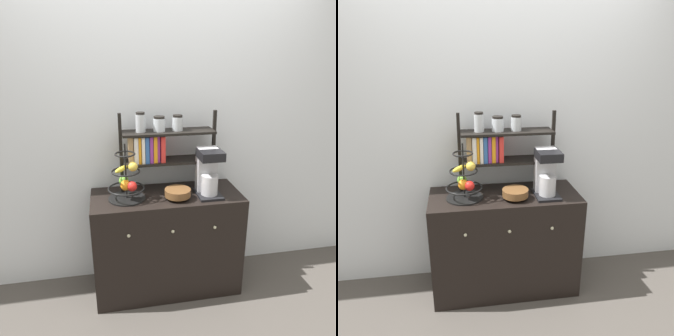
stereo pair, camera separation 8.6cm
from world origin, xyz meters
The scene contains 7 objects.
ground_plane centered at (0.00, 0.00, 0.00)m, with size 12.00×12.00×0.00m, color #47423D.
wall_back centered at (0.00, 0.51, 1.30)m, with size 7.00×0.05×2.60m, color silver.
sideboard centered at (0.00, 0.23, 0.41)m, with size 1.14×0.49×0.83m.
coffee_maker centered at (0.31, 0.19, 1.01)m, with size 0.18×0.24×0.36m.
fruit_stand centered at (-0.30, 0.21, 0.96)m, with size 0.27×0.27×0.42m.
wooden_bowl centered at (0.07, 0.15, 0.87)m, with size 0.19×0.19×0.08m.
shelf_hutch centered at (-0.05, 0.35, 1.20)m, with size 0.74×0.20×0.61m.
Camera 2 is at (-0.33, -2.02, 1.84)m, focal length 35.00 mm.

